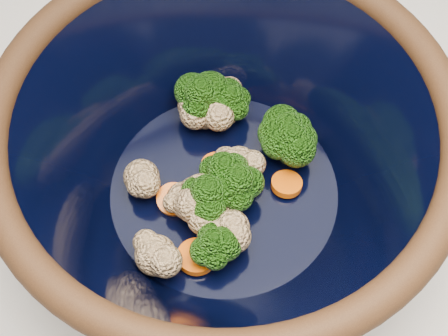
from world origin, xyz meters
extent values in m
cube|color=silver|center=(0.00, 0.00, 0.45)|extent=(1.20, 1.20, 0.90)
cylinder|color=black|center=(-0.08, -0.04, 0.91)|extent=(0.20, 0.20, 0.01)
torus|color=black|center=(-0.08, -0.04, 1.04)|extent=(0.33, 0.33, 0.02)
cylinder|color=black|center=(-0.08, -0.04, 0.93)|extent=(0.19, 0.19, 0.00)
cylinder|color=#608442|center=(-0.01, -0.02, 0.94)|extent=(0.01, 0.01, 0.02)
ellipsoid|color=#2D6312|center=(-0.01, -0.02, 0.96)|extent=(0.04, 0.04, 0.03)
cylinder|color=#608442|center=(-0.08, -0.04, 0.94)|extent=(0.01, 0.01, 0.02)
ellipsoid|color=#2D6312|center=(-0.08, -0.04, 0.96)|extent=(0.04, 0.04, 0.03)
cylinder|color=#608442|center=(-0.07, 0.04, 0.94)|extent=(0.01, 0.01, 0.02)
ellipsoid|color=#2D6312|center=(-0.07, 0.04, 0.97)|extent=(0.04, 0.04, 0.04)
cylinder|color=#608442|center=(-0.07, -0.05, 0.94)|extent=(0.01, 0.01, 0.02)
ellipsoid|color=#2D6312|center=(-0.07, -0.05, 0.97)|extent=(0.04, 0.04, 0.04)
cylinder|color=#608442|center=(-0.01, -0.03, 0.94)|extent=(0.01, 0.01, 0.02)
ellipsoid|color=#2D6312|center=(-0.01, -0.03, 0.97)|extent=(0.04, 0.04, 0.03)
cylinder|color=#608442|center=(-0.10, -0.09, 0.94)|extent=(0.01, 0.01, 0.02)
ellipsoid|color=#2D6312|center=(-0.10, -0.09, 0.96)|extent=(0.03, 0.03, 0.03)
cylinder|color=#608442|center=(-0.09, -0.05, 0.94)|extent=(0.01, 0.01, 0.02)
ellipsoid|color=#2D6312|center=(-0.09, -0.05, 0.97)|extent=(0.04, 0.04, 0.04)
cylinder|color=#608442|center=(-0.04, 0.03, 0.94)|extent=(0.01, 0.01, 0.02)
ellipsoid|color=#2D6312|center=(-0.04, 0.03, 0.96)|extent=(0.04, 0.04, 0.03)
sphere|color=beige|center=(-0.07, -0.04, 0.95)|extent=(0.03, 0.03, 0.03)
sphere|color=beige|center=(-0.15, -0.08, 0.95)|extent=(0.03, 0.03, 0.03)
sphere|color=beige|center=(-0.07, -0.04, 0.95)|extent=(0.03, 0.03, 0.03)
sphere|color=beige|center=(-0.10, -0.06, 0.95)|extent=(0.03, 0.03, 0.03)
sphere|color=beige|center=(-0.05, 0.04, 0.95)|extent=(0.03, 0.03, 0.03)
sphere|color=beige|center=(-0.14, -0.01, 0.95)|extent=(0.03, 0.03, 0.03)
sphere|color=beige|center=(-0.06, -0.03, 0.95)|extent=(0.03, 0.03, 0.03)
sphere|color=beige|center=(-0.09, -0.06, 0.95)|extent=(0.03, 0.03, 0.03)
sphere|color=beige|center=(-0.07, 0.03, 0.95)|extent=(0.03, 0.03, 0.03)
sphere|color=beige|center=(-0.11, -0.04, 0.95)|extent=(0.03, 0.03, 0.03)
sphere|color=beige|center=(-0.10, -0.08, 0.95)|extent=(0.03, 0.03, 0.03)
sphere|color=beige|center=(-0.05, 0.03, 0.95)|extent=(0.03, 0.03, 0.03)
cylinder|color=orange|center=(-0.03, -0.05, 0.94)|extent=(0.03, 0.03, 0.01)
cylinder|color=orange|center=(-0.08, -0.04, 0.94)|extent=(0.03, 0.03, 0.01)
cylinder|color=orange|center=(-0.12, -0.04, 0.94)|extent=(0.03, 0.03, 0.01)
cylinder|color=orange|center=(-0.07, -0.04, 0.94)|extent=(0.03, 0.03, 0.01)
cylinder|color=orange|center=(-0.12, -0.09, 0.94)|extent=(0.03, 0.03, 0.01)
cylinder|color=orange|center=(-0.07, -0.02, 0.94)|extent=(0.03, 0.03, 0.01)
camera|label=1|loc=(-0.16, -0.27, 1.38)|focal=50.00mm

